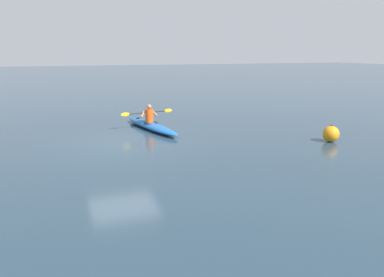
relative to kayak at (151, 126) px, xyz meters
name	(u,v)px	position (x,y,z in m)	size (l,w,h in m)	color
ground_plane	(121,144)	(1.70, 2.29, -0.15)	(160.00, 160.00, 0.00)	#233847
kayak	(151,126)	(0.00, 0.00, 0.00)	(1.57, 4.64, 0.30)	#1959A5
kayaker	(149,114)	(0.03, -0.15, 0.49)	(2.44, 0.63, 0.78)	#E04C14
mooring_buoy_orange_mid	(331,134)	(-5.78, 4.60, 0.15)	(0.61, 0.61, 0.65)	orange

